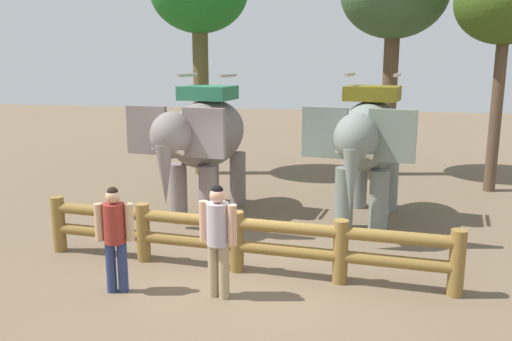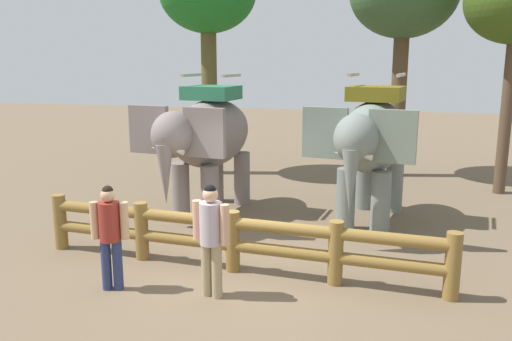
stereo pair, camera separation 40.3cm
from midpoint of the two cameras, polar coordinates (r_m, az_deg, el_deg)
name	(u,v)px [view 1 (the left image)]	position (r m, az deg, el deg)	size (l,w,h in m)	color
ground_plane	(234,276)	(8.96, -3.73, -11.33)	(60.00, 60.00, 0.00)	brown
log_fence	(237,237)	(8.94, -3.42, -7.22)	(7.22, 0.84, 1.05)	olive
elephant_near_left	(204,138)	(11.91, -6.60, 3.56)	(2.16, 3.83, 3.24)	gray
elephant_center	(369,140)	(11.56, 11.14, 3.23)	(2.27, 3.87, 3.26)	slate
tourist_woman_in_black	(115,232)	(8.37, -16.42, -6.43)	(0.58, 0.38, 1.68)	navy
tourist_man_in_blue	(218,233)	(7.88, -5.62, -6.81)	(0.60, 0.41, 1.75)	tan
tree_far_left	(506,4)	(15.43, 24.81, 16.06)	(2.58, 2.58, 6.10)	brown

